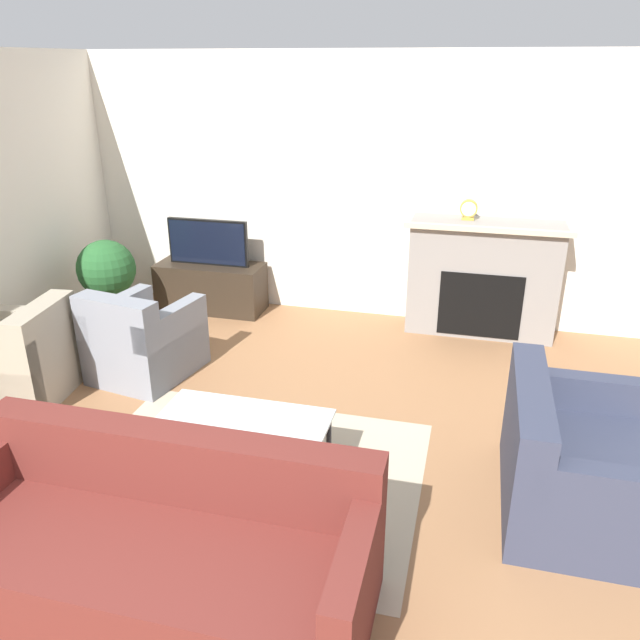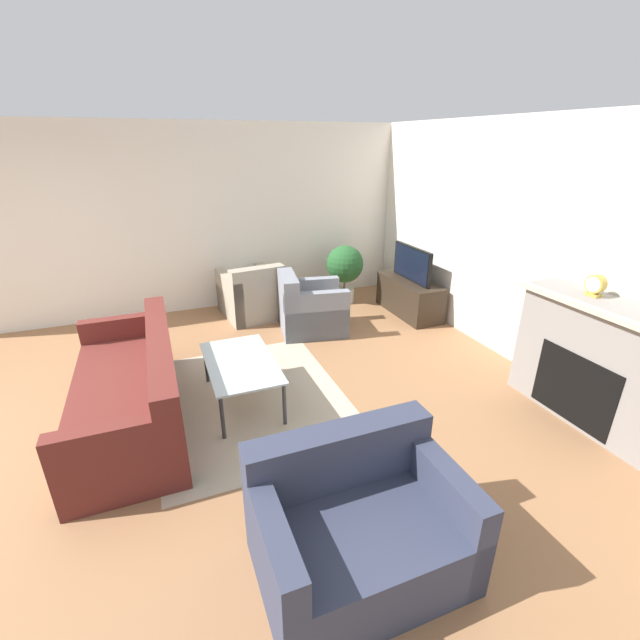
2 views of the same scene
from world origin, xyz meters
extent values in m
cube|color=silver|center=(0.00, 5.17, 1.35)|extent=(8.59, 0.06, 2.70)
cube|color=#B7A88E|center=(0.04, 2.06, 0.00)|extent=(2.31, 1.84, 0.00)
cube|color=gray|center=(1.49, 4.93, 0.58)|extent=(1.45, 0.43, 1.16)
cube|color=black|center=(1.49, 4.71, 0.36)|extent=(0.80, 0.01, 0.65)
cube|color=beige|center=(1.49, 4.90, 1.14)|extent=(1.57, 0.49, 0.05)
cube|color=#2D2319|center=(-1.42, 4.83, 0.26)|extent=(1.17, 0.47, 0.53)
cube|color=black|center=(-1.42, 4.83, 0.78)|extent=(0.90, 0.05, 0.50)
cube|color=black|center=(-1.42, 4.80, 0.78)|extent=(0.86, 0.01, 0.46)
cube|color=#5B231E|center=(-0.03, 0.92, 0.21)|extent=(2.20, 0.89, 0.42)
cube|color=#5B231E|center=(-0.03, 1.27, 0.62)|extent=(2.20, 0.20, 0.40)
cube|color=#5B231E|center=(1.00, 0.92, 0.33)|extent=(0.14, 0.89, 0.66)
cube|color=#33384C|center=(2.12, 2.25, 0.21)|extent=(0.85, 1.21, 0.42)
cube|color=#33384C|center=(1.80, 2.25, 0.62)|extent=(0.20, 1.21, 0.40)
cube|color=#33384C|center=(2.12, 1.72, 0.33)|extent=(0.85, 0.14, 0.66)
cube|color=#33384C|center=(2.12, 2.79, 0.33)|extent=(0.85, 0.14, 0.66)
cube|color=#9E937F|center=(-2.23, 2.59, 0.21)|extent=(0.99, 0.88, 0.42)
cube|color=#9E937F|center=(-1.88, 2.63, 0.62)|extent=(0.29, 0.79, 0.40)
cube|color=#9E937F|center=(-2.27, 2.90, 0.33)|extent=(0.91, 0.25, 0.66)
cube|color=gray|center=(-1.34, 3.25, 0.21)|extent=(0.87, 0.97, 0.42)
cube|color=gray|center=(-1.40, 2.92, 0.62)|extent=(0.76, 0.32, 0.40)
cube|color=gray|center=(-1.05, 3.19, 0.33)|extent=(0.28, 0.86, 0.66)
cube|color=gray|center=(-1.63, 3.30, 0.33)|extent=(0.28, 0.86, 0.66)
cylinder|color=#333338|center=(-0.48, 1.70, 0.22)|extent=(0.04, 0.04, 0.43)
cylinder|color=#333338|center=(0.55, 1.70, 0.22)|extent=(0.04, 0.04, 0.43)
cylinder|color=#333338|center=(-0.48, 2.26, 0.22)|extent=(0.04, 0.04, 0.43)
cylinder|color=#333338|center=(0.55, 2.26, 0.22)|extent=(0.04, 0.04, 0.43)
cube|color=silver|center=(0.04, 1.98, 0.44)|extent=(1.11, 0.64, 0.02)
cylinder|color=beige|center=(-2.23, 4.13, 0.11)|extent=(0.32, 0.32, 0.22)
cylinder|color=#4C3823|center=(-2.23, 4.13, 0.31)|extent=(0.03, 0.03, 0.18)
sphere|color=#235628|center=(-2.23, 4.13, 0.63)|extent=(0.59, 0.59, 0.59)
cube|color=#B79338|center=(1.29, 4.93, 1.18)|extent=(0.12, 0.07, 0.03)
cylinder|color=#B79338|center=(1.29, 4.93, 1.27)|extent=(0.17, 0.07, 0.17)
cylinder|color=white|center=(1.29, 4.89, 1.27)|extent=(0.14, 0.00, 0.14)
camera|label=1|loc=(1.38, -1.20, 2.59)|focal=35.00mm
camera|label=2|loc=(3.74, 1.35, 2.44)|focal=24.00mm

